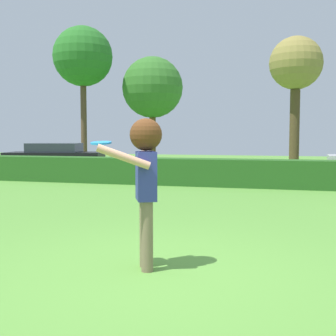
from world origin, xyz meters
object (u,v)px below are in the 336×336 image
frisbee (101,143)px  willow_tree (152,88)px  oak_tree (296,67)px  birch_tree (83,57)px  person (145,170)px  parked_car_black (55,156)px

frisbee → willow_tree: size_ratio=0.04×
oak_tree → birch_tree: bearing=165.2°
person → oak_tree: 14.28m
frisbee → birch_tree: size_ratio=0.03×
frisbee → person: bearing=13.7°
parked_car_black → person: bearing=-56.3°
frisbee → parked_car_black: size_ratio=0.06×
person → willow_tree: bearing=107.0°
person → birch_tree: (-8.93, 16.65, 4.52)m
oak_tree → person: bearing=-97.9°
person → birch_tree: size_ratio=0.25×
person → oak_tree: bearing=82.1°
parked_car_black → willow_tree: size_ratio=0.75×
person → willow_tree: willow_tree is taller
willow_tree → parked_car_black: bearing=-113.6°
birch_tree → willow_tree: bearing=31.3°
oak_tree → willow_tree: bearing=147.5°
frisbee → parked_car_black: 14.90m
person → parked_car_black: (-8.34, 12.53, -0.51)m
frisbee → birch_tree: birch_tree is taller
birch_tree → oak_tree: (10.83, -2.86, -1.35)m
willow_tree → oak_tree: 8.99m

